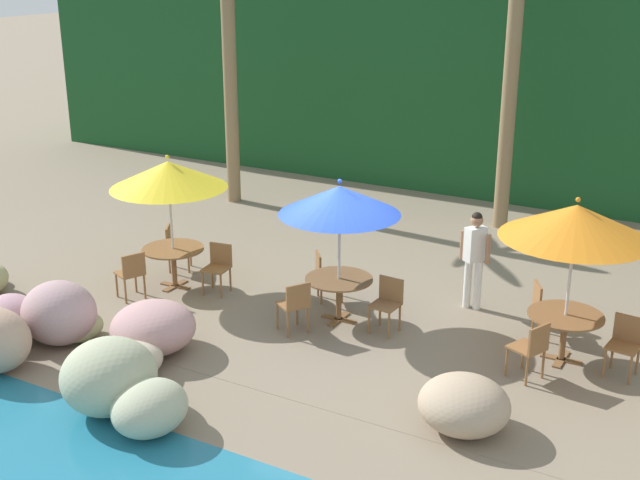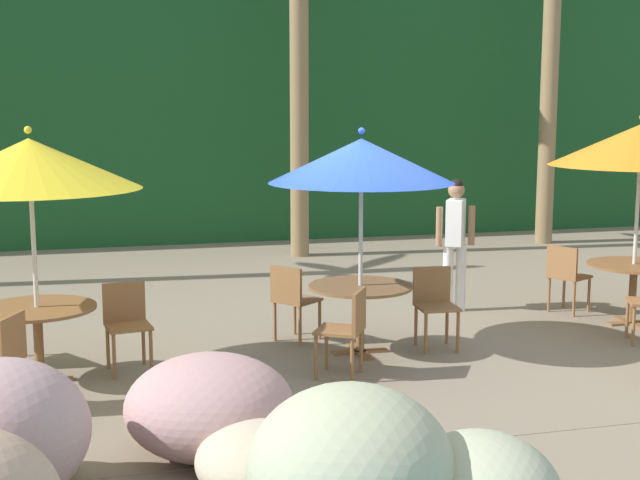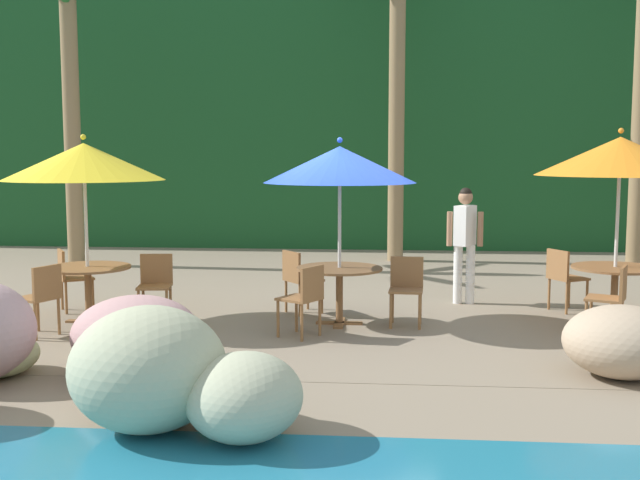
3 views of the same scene
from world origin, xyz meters
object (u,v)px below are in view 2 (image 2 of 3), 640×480
at_px(chair_blue_seaward, 434,301).
at_px(chair_orange_inland, 566,274).
at_px(umbrella_blue, 361,161).
at_px(dining_table_orange, 634,274).
at_px(chair_blue_left, 348,326).
at_px(waiter_in_white, 455,235).
at_px(chair_yellow_left, 1,356).
at_px(dining_table_yellow, 37,320).
at_px(dining_table_blue, 360,297).
at_px(chair_blue_inland, 292,297).
at_px(chair_yellow_seaward, 127,319).
at_px(umbrella_yellow, 30,164).

height_order(chair_blue_seaward, chair_orange_inland, same).
relative_size(umbrella_blue, dining_table_orange, 2.17).
height_order(chair_blue_left, waiter_in_white, waiter_in_white).
bearing_deg(chair_blue_seaward, dining_table_orange, 7.04).
relative_size(chair_yellow_left, chair_orange_inland, 1.00).
distance_m(dining_table_orange, chair_orange_inland, 0.86).
distance_m(dining_table_yellow, dining_table_orange, 6.80).
xyz_separation_m(dining_table_yellow, dining_table_blue, (3.25, 0.18, 0.00)).
bearing_deg(chair_orange_inland, chair_yellow_left, -162.52).
bearing_deg(chair_blue_seaward, umbrella_blue, -177.76).
distance_m(chair_blue_seaward, dining_table_orange, 2.70).
bearing_deg(umbrella_blue, dining_table_blue, 180.00).
relative_size(dining_table_blue, waiter_in_white, 0.65).
height_order(chair_blue_inland, chair_orange_inland, same).
bearing_deg(umbrella_blue, waiter_in_white, 41.56).
relative_size(chair_yellow_seaward, dining_table_orange, 0.79).
height_order(chair_yellow_seaward, chair_orange_inland, same).
relative_size(umbrella_yellow, chair_blue_left, 2.79).
bearing_deg(chair_yellow_seaward, chair_blue_left, -21.34).
distance_m(dining_table_blue, chair_orange_inland, 3.23).
bearing_deg(chair_orange_inland, chair_yellow_seaward, -169.27).
bearing_deg(chair_blue_inland, chair_yellow_left, -151.05).
bearing_deg(dining_table_yellow, umbrella_blue, 3.21).
bearing_deg(dining_table_blue, dining_table_yellow, -176.79).
xyz_separation_m(chair_yellow_seaward, dining_table_orange, (5.95, 0.34, 0.10)).
bearing_deg(chair_blue_left, chair_orange_inland, 28.35).
relative_size(dining_table_yellow, chair_yellow_left, 1.26).
height_order(chair_yellow_seaward, umbrella_blue, umbrella_blue).
distance_m(dining_table_yellow, waiter_in_white, 5.28).
distance_m(dining_table_yellow, chair_blue_left, 2.95).
distance_m(chair_blue_left, chair_orange_inland, 3.87).
height_order(umbrella_blue, chair_blue_seaward, umbrella_blue).
xyz_separation_m(dining_table_yellow, chair_blue_seaward, (4.10, 0.22, -0.10)).
bearing_deg(umbrella_yellow, chair_yellow_seaward, 14.29).
bearing_deg(chair_blue_inland, chair_blue_left, -80.28).
bearing_deg(chair_blue_left, chair_yellow_seaward, 158.66).
bearing_deg(chair_blue_left, waiter_in_white, 47.79).
bearing_deg(chair_blue_inland, chair_blue_seaward, -21.60).
relative_size(umbrella_blue, dining_table_blue, 2.17).
height_order(dining_table_yellow, dining_table_orange, same).
distance_m(chair_yellow_seaward, dining_table_blue, 2.42).
relative_size(chair_blue_seaward, chair_orange_inland, 1.00).
bearing_deg(chair_yellow_left, chair_yellow_seaward, 43.41).
height_order(umbrella_blue, chair_blue_inland, umbrella_blue).
relative_size(umbrella_blue, chair_blue_seaward, 2.75).
relative_size(chair_yellow_seaward, waiter_in_white, 0.51).
bearing_deg(chair_yellow_seaward, dining_table_yellow, -165.71).
bearing_deg(chair_orange_inland, waiter_in_white, 160.31).
bearing_deg(chair_yellow_left, umbrella_blue, 15.89).
bearing_deg(dining_table_yellow, dining_table_orange, 4.61).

